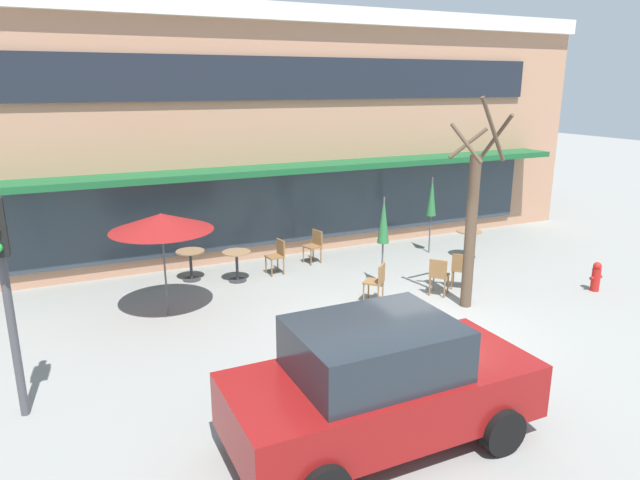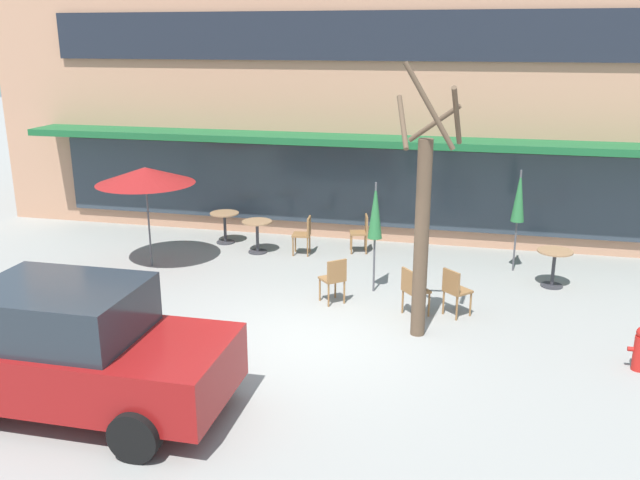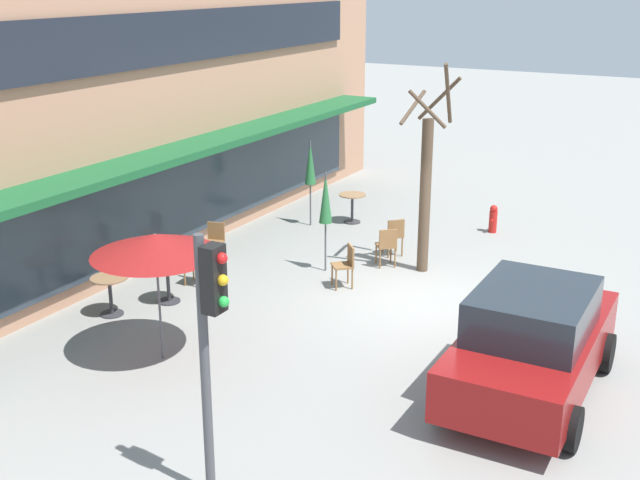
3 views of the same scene
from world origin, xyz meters
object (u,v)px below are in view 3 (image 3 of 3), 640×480
at_px(cafe_table_streetside, 352,203).
at_px(cafe_chair_2, 387,244).
at_px(parked_sedan, 532,341).
at_px(street_tree, 426,184).
at_px(cafe_table_near_wall, 110,289).
at_px(cafe_chair_4, 394,234).
at_px(fire_hydrant, 493,219).
at_px(cafe_chair_0, 346,263).
at_px(cafe_chair_1, 215,239).
at_px(patio_umbrella_green_folded, 326,199).
at_px(traffic_light_pole, 210,327).
at_px(patio_umbrella_corner_open, 310,163).
at_px(patio_umbrella_cream_folded, 155,244).
at_px(cafe_table_by_tree, 168,277).
at_px(cafe_chair_3, 197,259).

relative_size(cafe_table_streetside, cafe_chair_2, 0.85).
height_order(parked_sedan, street_tree, street_tree).
height_order(cafe_table_near_wall, cafe_chair_4, cafe_chair_4).
distance_m(cafe_chair_4, fire_hydrant, 3.18).
relative_size(street_tree, fire_hydrant, 6.39).
xyz_separation_m(cafe_table_streetside, cafe_chair_0, (-4.10, -1.90, 0.01)).
bearing_deg(cafe_chair_4, cafe_chair_1, 123.98).
xyz_separation_m(patio_umbrella_green_folded, fire_hydrant, (4.42, -2.37, -1.27)).
bearing_deg(fire_hydrant, cafe_chair_4, 152.62).
distance_m(cafe_chair_2, traffic_light_pole, 8.82).
bearing_deg(street_tree, patio_umbrella_corner_open, 65.78).
height_order(patio_umbrella_cream_folded, fire_hydrant, patio_umbrella_cream_folded).
height_order(cafe_table_by_tree, parked_sedan, parked_sedan).
height_order(cafe_chair_0, cafe_chair_1, same).
xyz_separation_m(cafe_chair_0, fire_hydrant, (5.05, -1.56, -0.17)).
height_order(patio_umbrella_green_folded, cafe_chair_0, patio_umbrella_green_folded).
bearing_deg(traffic_light_pole, fire_hydrant, 1.09).
xyz_separation_m(cafe_chair_1, cafe_chair_3, (-1.26, -0.47, 0.00)).
height_order(patio_umbrella_green_folded, cafe_chair_4, patio_umbrella_green_folded).
relative_size(patio_umbrella_cream_folded, fire_hydrant, 3.12).
bearing_deg(cafe_chair_2, fire_hydrant, -20.26).
bearing_deg(cafe_table_by_tree, parked_sedan, -91.65).
height_order(cafe_table_near_wall, cafe_table_streetside, same).
height_order(cafe_table_near_wall, cafe_chair_1, cafe_chair_1).
distance_m(cafe_table_by_tree, parked_sedan, 7.18).
relative_size(street_tree, traffic_light_pole, 1.33).
bearing_deg(patio_umbrella_green_folded, patio_umbrella_cream_folded, 175.22).
relative_size(cafe_chair_0, traffic_light_pole, 0.26).
distance_m(patio_umbrella_corner_open, parked_sedan, 9.40).
relative_size(patio_umbrella_cream_folded, parked_sedan, 0.52).
xyz_separation_m(patio_umbrella_cream_folded, cafe_chair_3, (3.08, 1.57, -1.50)).
xyz_separation_m(cafe_chair_3, street_tree, (2.97, -3.84, 1.41)).
bearing_deg(fire_hydrant, cafe_chair_0, 162.87).
height_order(patio_umbrella_corner_open, cafe_chair_0, patio_umbrella_corner_open).
height_order(patio_umbrella_cream_folded, cafe_chair_0, patio_umbrella_cream_folded).
bearing_deg(cafe_chair_1, cafe_chair_3, -159.66).
bearing_deg(patio_umbrella_green_folded, cafe_chair_0, -127.66).
bearing_deg(traffic_light_pole, parked_sedan, -31.46).
height_order(street_tree, traffic_light_pole, street_tree).
distance_m(cafe_chair_3, street_tree, 5.06).
relative_size(patio_umbrella_corner_open, cafe_chair_3, 2.47).
bearing_deg(cafe_chair_3, patio_umbrella_green_folded, -45.95).
xyz_separation_m(cafe_chair_0, parked_sedan, (-2.61, -4.48, 0.35)).
relative_size(cafe_chair_2, traffic_light_pole, 0.26).
distance_m(patio_umbrella_green_folded, cafe_chair_0, 1.51).
height_order(patio_umbrella_cream_folded, cafe_chair_4, patio_umbrella_cream_folded).
distance_m(cafe_table_streetside, patio_umbrella_cream_folded, 8.63).
bearing_deg(cafe_chair_0, cafe_table_near_wall, 136.46).
bearing_deg(traffic_light_pole, cafe_chair_2, 10.27).
xyz_separation_m(patio_umbrella_cream_folded, cafe_chair_4, (6.60, -1.33, -1.50)).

